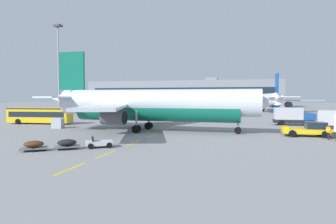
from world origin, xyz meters
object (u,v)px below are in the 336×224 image
object	(u,v)px
apron_light_mast_near	(58,59)
catering_truck	(293,116)
apron_shuttle_bus	(40,115)
ground_crew_worker	(328,131)
uld_cargo_container	(58,123)
baggage_train	(67,144)
airliner_foreground	(152,105)
airliner_far_center	(270,100)
pushback_tug	(309,129)

from	to	relation	value
apron_light_mast_near	catering_truck	bearing A→B (deg)	-11.34
apron_shuttle_bus	catering_truck	world-z (taller)	catering_truck
ground_crew_worker	uld_cargo_container	bearing A→B (deg)	174.83
catering_truck	baggage_train	bearing A→B (deg)	-127.34
airliner_foreground	ground_crew_worker	bearing A→B (deg)	-7.85
ground_crew_worker	airliner_far_center	bearing A→B (deg)	91.65
baggage_train	ground_crew_worker	distance (m)	29.85
airliner_foreground	airliner_far_center	xyz separation A→B (m)	(21.05, 69.57, -0.01)
ground_crew_worker	apron_shuttle_bus	bearing A→B (deg)	168.57
pushback_tug	apron_shuttle_bus	distance (m)	45.95
airliner_foreground	baggage_train	world-z (taller)	airliner_foreground
airliner_far_center	airliner_foreground	bearing A→B (deg)	-106.83
catering_truck	airliner_far_center	bearing A→B (deg)	90.54
ground_crew_worker	uld_cargo_container	world-z (taller)	ground_crew_worker
airliner_far_center	catering_truck	xyz separation A→B (m)	(0.51, -54.02, -2.29)
catering_truck	airliner_foreground	bearing A→B (deg)	-144.20
pushback_tug	ground_crew_worker	size ratio (longest dim) A/B	3.48
apron_light_mast_near	apron_shuttle_bus	bearing A→B (deg)	-64.85
ground_crew_worker	uld_cargo_container	size ratio (longest dim) A/B	0.92
pushback_tug	ground_crew_worker	xyz separation A→B (m)	(1.74, -2.68, 0.09)
apron_shuttle_bus	catering_truck	size ratio (longest dim) A/B	1.73
apron_shuttle_bus	baggage_train	xyz separation A→B (m)	(20.72, -23.37, -1.23)
airliner_far_center	apron_shuttle_bus	world-z (taller)	airliner_far_center
ground_crew_worker	pushback_tug	bearing A→B (deg)	122.90
uld_cargo_container	apron_light_mast_near	bearing A→B (deg)	123.54
airliner_foreground	baggage_train	bearing A→B (deg)	-100.95
pushback_tug	apron_light_mast_near	xyz separation A→B (m)	(-54.93, 27.10, 13.79)
airliner_far_center	baggage_train	bearing A→B (deg)	-105.70
catering_truck	ground_crew_worker	distance (m)	18.82
ground_crew_worker	uld_cargo_container	distance (m)	39.44
baggage_train	apron_light_mast_near	xyz separation A→B (m)	(-30.23, 43.61, 14.17)
pushback_tug	ground_crew_worker	distance (m)	3.20
apron_shuttle_bus	apron_light_mast_near	distance (m)	25.84
ground_crew_worker	apron_light_mast_near	xyz separation A→B (m)	(-56.67, 29.78, 13.70)
airliner_far_center	uld_cargo_container	xyz separation A→B (m)	(-37.18, -69.20, -3.14)
baggage_train	pushback_tug	bearing A→B (deg)	33.76
catering_truck	apron_light_mast_near	distance (m)	57.67
airliner_foreground	apron_shuttle_bus	world-z (taller)	airliner_foreground
airliner_far_center	apron_shuttle_bus	bearing A→B (deg)	-125.48
catering_truck	baggage_train	xyz separation A→B (m)	(-24.85, -32.57, -1.12)
apron_shuttle_bus	airliner_far_center	bearing A→B (deg)	54.52
airliner_foreground	pushback_tug	size ratio (longest dim) A/B	5.75
baggage_train	apron_shuttle_bus	bearing A→B (deg)	131.56
airliner_far_center	apron_shuttle_bus	xyz separation A→B (m)	(-45.06, -63.22, -2.19)
baggage_train	apron_light_mast_near	bearing A→B (deg)	124.72
airliner_foreground	airliner_far_center	world-z (taller)	airliner_foreground
airliner_foreground	baggage_train	size ratio (longest dim) A/B	4.35
airliner_foreground	ground_crew_worker	xyz separation A→B (m)	(23.15, -3.19, -2.96)
catering_truck	apron_light_mast_near	size ratio (longest dim) A/B	0.30
uld_cargo_container	pushback_tug	bearing A→B (deg)	-1.33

